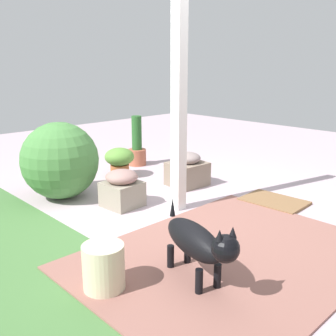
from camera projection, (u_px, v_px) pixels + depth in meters
ground_plane at (184, 216)px, 4.00m from camera, size 12.00×12.00×0.00m
brick_path at (230, 256)px, 3.15m from camera, size 1.80×2.40×0.02m
porch_pillar at (179, 88)px, 3.87m from camera, size 0.12×0.12×2.54m
stone_planter_nearest at (187, 170)px, 4.95m from camera, size 0.43×0.46×0.43m
stone_planter_mid at (122, 188)px, 4.22m from camera, size 0.39×0.39×0.41m
round_shrub at (60, 161)px, 4.44m from camera, size 0.88×0.88×0.88m
terracotta_pot_broad at (120, 160)px, 5.31m from camera, size 0.40×0.40×0.40m
terracotta_pot_tall at (137, 148)px, 5.91m from camera, size 0.27×0.27×0.75m
dog at (198, 242)px, 2.71m from camera, size 0.79×0.38×0.54m
ceramic_urn at (104, 268)px, 2.66m from camera, size 0.29×0.29×0.34m
doormat at (274, 201)px, 4.37m from camera, size 0.70×0.51×0.03m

